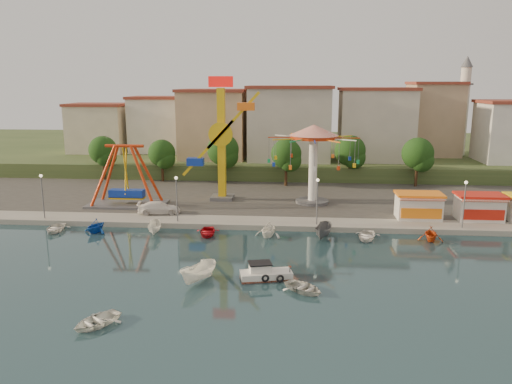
# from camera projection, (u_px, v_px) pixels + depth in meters

# --- Properties ---
(ground) EXTENTS (200.00, 200.00, 0.00)m
(ground) POSITION_uv_depth(u_px,v_px,m) (231.00, 269.00, 44.53)
(ground) COLOR #122C32
(ground) RESTS_ON ground
(quay_deck) EXTENTS (200.00, 100.00, 0.60)m
(quay_deck) POSITION_uv_depth(u_px,v_px,m) (270.00, 160.00, 104.81)
(quay_deck) COLOR #9E998E
(quay_deck) RESTS_ON ground
(asphalt_pad) EXTENTS (90.00, 28.00, 0.01)m
(asphalt_pad) POSITION_uv_depth(u_px,v_px,m) (258.00, 191.00, 73.60)
(asphalt_pad) COLOR #4C4944
(asphalt_pad) RESTS_ON quay_deck
(hill_terrace) EXTENTS (200.00, 60.00, 3.00)m
(hill_terrace) POSITION_uv_depth(u_px,v_px,m) (271.00, 151.00, 109.41)
(hill_terrace) COLOR #384C26
(hill_terrace) RESTS_ON ground
(pirate_ship_ride) EXTENTS (10.00, 5.00, 8.00)m
(pirate_ship_ride) POSITION_uv_depth(u_px,v_px,m) (126.00, 177.00, 64.31)
(pirate_ship_ride) COLOR #59595E
(pirate_ship_ride) RESTS_ON quay_deck
(kamikaze_tower) EXTENTS (7.08, 3.10, 16.50)m
(kamikaze_tower) POSITION_uv_depth(u_px,v_px,m) (224.00, 142.00, 66.48)
(kamikaze_tower) COLOR #59595E
(kamikaze_tower) RESTS_ON quay_deck
(wave_swinger) EXTENTS (11.60, 11.60, 10.40)m
(wave_swinger) POSITION_uv_depth(u_px,v_px,m) (313.00, 146.00, 64.80)
(wave_swinger) COLOR #59595E
(wave_swinger) RESTS_ON quay_deck
(booth_left) EXTENTS (5.40, 3.78, 3.08)m
(booth_left) POSITION_uv_depth(u_px,v_px,m) (419.00, 206.00, 58.49)
(booth_left) COLOR white
(booth_left) RESTS_ON quay_deck
(booth_mid) EXTENTS (5.40, 3.78, 3.08)m
(booth_mid) POSITION_uv_depth(u_px,v_px,m) (479.00, 207.00, 57.93)
(booth_mid) COLOR white
(booth_mid) RESTS_ON quay_deck
(lamp_post_0) EXTENTS (0.14, 0.14, 5.00)m
(lamp_post_0) POSITION_uv_depth(u_px,v_px,m) (43.00, 198.00, 58.45)
(lamp_post_0) COLOR #59595E
(lamp_post_0) RESTS_ON quay_deck
(lamp_post_1) EXTENTS (0.14, 0.14, 5.00)m
(lamp_post_1) POSITION_uv_depth(u_px,v_px,m) (177.00, 200.00, 57.16)
(lamp_post_1) COLOR #59595E
(lamp_post_1) RESTS_ON quay_deck
(lamp_post_2) EXTENTS (0.14, 0.14, 5.00)m
(lamp_post_2) POSITION_uv_depth(u_px,v_px,m) (317.00, 203.00, 55.87)
(lamp_post_2) COLOR #59595E
(lamp_post_2) RESTS_ON quay_deck
(lamp_post_3) EXTENTS (0.14, 0.14, 5.00)m
(lamp_post_3) POSITION_uv_depth(u_px,v_px,m) (464.00, 206.00, 54.57)
(lamp_post_3) COLOR #59595E
(lamp_post_3) RESTS_ON quay_deck
(tree_0) EXTENTS (4.60, 4.60, 7.19)m
(tree_0) POSITION_uv_depth(u_px,v_px,m) (103.00, 150.00, 81.44)
(tree_0) COLOR #382314
(tree_0) RESTS_ON quay_deck
(tree_1) EXTENTS (4.35, 4.35, 6.80)m
(tree_1) POSITION_uv_depth(u_px,v_px,m) (162.00, 153.00, 79.98)
(tree_1) COLOR #382314
(tree_1) RESTS_ON quay_deck
(tree_2) EXTENTS (5.02, 5.02, 7.85)m
(tree_2) POSITION_uv_depth(u_px,v_px,m) (223.00, 150.00, 78.59)
(tree_2) COLOR #382314
(tree_2) RESTS_ON quay_deck
(tree_3) EXTENTS (4.68, 4.68, 7.32)m
(tree_3) POSITION_uv_depth(u_px,v_px,m) (286.00, 154.00, 76.45)
(tree_3) COLOR #382314
(tree_3) RESTS_ON quay_deck
(tree_4) EXTENTS (4.86, 4.86, 7.60)m
(tree_4) POSITION_uv_depth(u_px,v_px,m) (350.00, 151.00, 78.52)
(tree_4) COLOR #382314
(tree_4) RESTS_ON quay_deck
(tree_5) EXTENTS (4.83, 4.83, 7.54)m
(tree_5) POSITION_uv_depth(u_px,v_px,m) (418.00, 154.00, 75.95)
(tree_5) COLOR #382314
(tree_5) RESTS_ON quay_deck
(building_0) EXTENTS (9.26, 9.53, 11.87)m
(building_0) POSITION_uv_depth(u_px,v_px,m) (81.00, 124.00, 90.14)
(building_0) COLOR beige
(building_0) RESTS_ON hill_terrace
(building_1) EXTENTS (12.33, 9.01, 8.63)m
(building_1) POSITION_uv_depth(u_px,v_px,m) (155.00, 131.00, 94.69)
(building_1) COLOR silver
(building_1) RESTS_ON hill_terrace
(building_2) EXTENTS (11.95, 9.28, 11.23)m
(building_2) POSITION_uv_depth(u_px,v_px,m) (224.00, 124.00, 93.91)
(building_2) COLOR tan
(building_2) RESTS_ON hill_terrace
(building_3) EXTENTS (12.59, 10.50, 9.20)m
(building_3) POSITION_uv_depth(u_px,v_px,m) (297.00, 132.00, 89.94)
(building_3) COLOR beige
(building_3) RESTS_ON hill_terrace
(building_4) EXTENTS (10.75, 9.23, 9.24)m
(building_4) POSITION_uv_depth(u_px,v_px,m) (370.00, 130.00, 92.16)
(building_4) COLOR beige
(building_4) RESTS_ON hill_terrace
(building_5) EXTENTS (12.77, 10.96, 11.21)m
(building_5) POSITION_uv_depth(u_px,v_px,m) (447.00, 126.00, 89.05)
(building_5) COLOR tan
(building_5) RESTS_ON hill_terrace
(minaret) EXTENTS (2.80, 2.80, 18.00)m
(minaret) POSITION_uv_depth(u_px,v_px,m) (464.00, 103.00, 91.48)
(minaret) COLOR silver
(minaret) RESTS_ON hill_terrace
(cabin_motorboat) EXTENTS (4.63, 2.65, 1.54)m
(cabin_motorboat) POSITION_uv_depth(u_px,v_px,m) (265.00, 274.00, 42.25)
(cabin_motorboat) COLOR white
(cabin_motorboat) RESTS_ON ground
(rowboat_a) EXTENTS (4.24, 4.14, 0.72)m
(rowboat_a) POSITION_uv_depth(u_px,v_px,m) (304.00, 288.00, 39.59)
(rowboat_a) COLOR silver
(rowboat_a) RESTS_ON ground
(rowboat_b) EXTENTS (4.00, 4.29, 0.72)m
(rowboat_b) POSITION_uv_depth(u_px,v_px,m) (96.00, 321.00, 34.10)
(rowboat_b) COLOR white
(rowboat_b) RESTS_ON ground
(skiff) EXTENTS (3.37, 4.36, 1.60)m
(skiff) POSITION_uv_depth(u_px,v_px,m) (199.00, 273.00, 41.47)
(skiff) COLOR white
(skiff) RESTS_ON ground
(van) EXTENTS (5.37, 2.89, 1.48)m
(van) POSITION_uv_depth(u_px,v_px,m) (159.00, 208.00, 60.83)
(van) COLOR white
(van) RESTS_ON quay_deck
(moored_boat_0) EXTENTS (2.77, 3.73, 0.74)m
(moored_boat_0) POSITION_uv_depth(u_px,v_px,m) (55.00, 228.00, 55.70)
(moored_boat_0) COLOR silver
(moored_boat_0) RESTS_ON ground
(moored_boat_1) EXTENTS (3.31, 3.59, 1.57)m
(moored_boat_1) POSITION_uv_depth(u_px,v_px,m) (95.00, 226.00, 55.23)
(moored_boat_1) COLOR #144CB3
(moored_boat_1) RESTS_ON ground
(moored_boat_2) EXTENTS (1.94, 3.76, 1.38)m
(moored_boat_2) POSITION_uv_depth(u_px,v_px,m) (155.00, 228.00, 54.71)
(moored_boat_2) COLOR silver
(moored_boat_2) RESTS_ON ground
(moored_boat_3) EXTENTS (2.90, 3.82, 0.74)m
(moored_boat_3) POSITION_uv_depth(u_px,v_px,m) (207.00, 232.00, 54.30)
(moored_boat_3) COLOR #B10E18
(moored_boat_3) RESTS_ON ground
(moored_boat_4) EXTENTS (3.62, 3.92, 1.72)m
(moored_boat_4) POSITION_uv_depth(u_px,v_px,m) (268.00, 229.00, 53.66)
(moored_boat_4) COLOR white
(moored_boat_4) RESTS_ON ground
(moored_boat_5) EXTENTS (2.50, 4.31, 1.57)m
(moored_boat_5) POSITION_uv_depth(u_px,v_px,m) (323.00, 231.00, 53.20)
(moored_boat_5) COLOR #5C5D61
(moored_boat_5) RESTS_ON ground
(moored_boat_6) EXTENTS (3.50, 4.28, 0.78)m
(moored_boat_6) POSITION_uv_depth(u_px,v_px,m) (366.00, 236.00, 52.92)
(moored_boat_6) COLOR white
(moored_boat_6) RESTS_ON ground
(moored_boat_7) EXTENTS (2.97, 3.31, 1.57)m
(moored_boat_7) POSITION_uv_depth(u_px,v_px,m) (431.00, 234.00, 52.30)
(moored_boat_7) COLOR #D54613
(moored_boat_7) RESTS_ON ground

